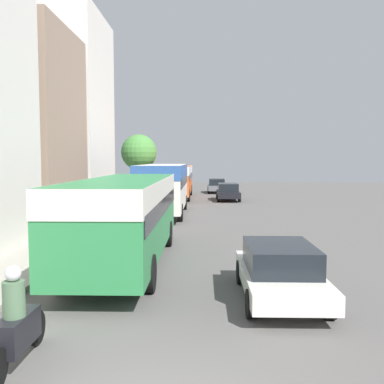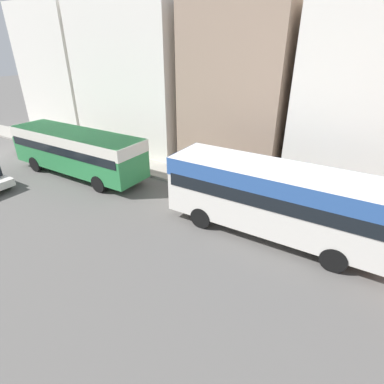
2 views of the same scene
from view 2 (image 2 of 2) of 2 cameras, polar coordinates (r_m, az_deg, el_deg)
The scene contains 8 objects.
sidewalk at distance 29.73m, azimuth -26.95°, elevation 8.77°, with size 2.20×120.00×0.15m.
building_corner at distance 30.59m, azimuth -22.19°, elevation 20.26°, with size 5.58×6.73×10.67m.
building_midblock at distance 24.56m, azimuth -10.23°, elevation 22.20°, with size 5.31×8.72×12.05m.
building_far_terrace at distance 20.31m, azimuth 9.55°, elevation 18.62°, with size 5.58×6.40×10.09m.
building_end_row at distance 19.15m, azimuth 32.67°, elevation 19.26°, with size 6.59×7.33×13.14m.
bus_lead at distance 20.31m, azimuth -21.18°, elevation 7.93°, with size 2.57×9.68×2.82m.
bus_following at distance 13.16m, azimuth 15.30°, elevation -0.10°, with size 2.66×9.23×3.13m.
motorcycle_behind_lead at distance 26.65m, azimuth -29.39°, elevation 7.81°, with size 0.38×2.24×1.73m.
Camera 2 is at (9.62, 24.68, 7.71)m, focal length 28.00 mm.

